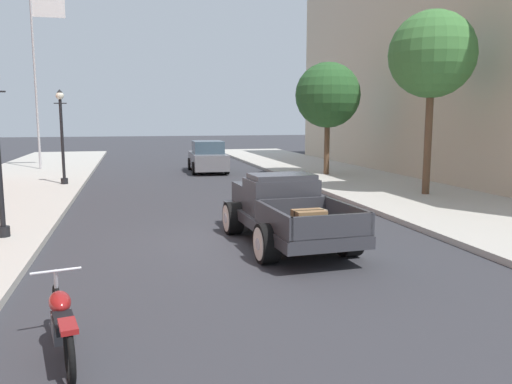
# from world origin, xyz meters

# --- Properties ---
(ground_plane) EXTENTS (140.00, 140.00, 0.00)m
(ground_plane) POSITION_xyz_m (0.00, 0.00, 0.00)
(ground_plane) COLOR #333338
(sidewalk_right) EXTENTS (5.50, 64.00, 0.15)m
(sidewalk_right) POSITION_xyz_m (7.25, 0.00, 0.07)
(sidewalk_right) COLOR #B7B2A8
(sidewalk_right) RESTS_ON ground
(hotrod_truck_gunmetal) EXTENTS (2.37, 5.01, 1.58)m
(hotrod_truck_gunmetal) POSITION_xyz_m (0.84, -0.33, 0.75)
(hotrod_truck_gunmetal) COLOR #333338
(hotrod_truck_gunmetal) RESTS_ON ground
(motorcycle_parked) EXTENTS (0.71, 2.09, 0.93)m
(motorcycle_parked) POSITION_xyz_m (-3.39, -5.23, 0.44)
(motorcycle_parked) COLOR black
(motorcycle_parked) RESTS_ON ground
(car_background_grey) EXTENTS (1.97, 4.35, 1.65)m
(car_background_grey) POSITION_xyz_m (1.40, 15.34, 0.77)
(car_background_grey) COLOR slate
(car_background_grey) RESTS_ON ground
(street_lamp_far) EXTENTS (0.50, 0.32, 3.85)m
(street_lamp_far) POSITION_xyz_m (-5.25, 10.71, 2.39)
(street_lamp_far) COLOR black
(street_lamp_far) RESTS_ON sidewalk_left
(flagpole) EXTENTS (1.74, 0.16, 9.16)m
(flagpole) POSITION_xyz_m (-7.05, 17.67, 5.77)
(flagpole) COLOR #B2B2B7
(flagpole) RESTS_ON sidewalk_left
(street_tree_nearest) EXTENTS (3.00, 3.00, 6.39)m
(street_tree_nearest) POSITION_xyz_m (7.72, 4.70, 5.01)
(street_tree_nearest) COLOR brown
(street_tree_nearest) RESTS_ON sidewalk_right
(street_tree_second) EXTENTS (3.09, 3.09, 5.32)m
(street_tree_second) POSITION_xyz_m (6.65, 11.62, 3.91)
(street_tree_second) COLOR brown
(street_tree_second) RESTS_ON sidewalk_right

